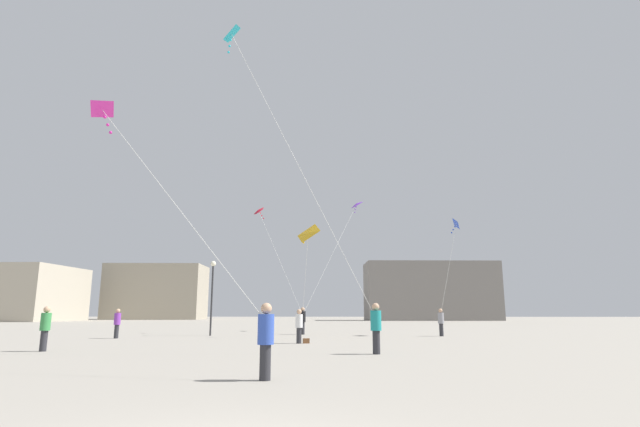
{
  "coord_description": "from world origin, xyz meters",
  "views": [
    {
      "loc": [
        1.26,
        -4.82,
        1.52
      ],
      "look_at": [
        0.0,
        21.33,
        6.8
      ],
      "focal_mm": 27.39,
      "sensor_mm": 36.0,
      "label": 1
    }
  ],
  "objects_px": {
    "person_in_green": "(45,326)",
    "kite_cobalt_delta": "(456,226)",
    "person_in_blue": "(266,337)",
    "person_in_teal": "(376,326)",
    "kite_magenta_delta": "(105,114)",
    "person_in_white": "(299,325)",
    "building_centre_hall": "(157,292)",
    "building_right_hall": "(430,291)",
    "person_in_black": "(303,319)",
    "kite_cyan_delta": "(235,42)",
    "kite_amber_delta": "(308,234)",
    "building_left_hall": "(9,294)",
    "handbag_beside_flyer": "(306,341)",
    "person_in_purple": "(117,322)",
    "lamppost_east": "(212,285)",
    "kite_crimson_diamond": "(259,212)",
    "kite_violet_diamond": "(356,205)",
    "person_in_grey": "(441,321)"
  },
  "relations": [
    {
      "from": "person_in_green",
      "to": "building_left_hall",
      "type": "distance_m",
      "value": 75.82
    },
    {
      "from": "kite_cyan_delta",
      "to": "person_in_blue",
      "type": "bearing_deg",
      "value": -69.17
    },
    {
      "from": "person_in_teal",
      "to": "lamppost_east",
      "type": "xyz_separation_m",
      "value": [
        -9.85,
        13.54,
        2.25
      ]
    },
    {
      "from": "person_in_black",
      "to": "building_left_hall",
      "type": "relative_size",
      "value": 0.09
    },
    {
      "from": "person_in_green",
      "to": "kite_cobalt_delta",
      "type": "height_order",
      "value": "kite_cobalt_delta"
    },
    {
      "from": "person_in_black",
      "to": "building_left_hall",
      "type": "bearing_deg",
      "value": 139.15
    },
    {
      "from": "kite_cobalt_delta",
      "to": "handbag_beside_flyer",
      "type": "xyz_separation_m",
      "value": [
        -9.52,
        -8.28,
        -7.12
      ]
    },
    {
      "from": "person_in_white",
      "to": "building_centre_hall",
      "type": "height_order",
      "value": "building_centre_hall"
    },
    {
      "from": "person_in_purple",
      "to": "kite_magenta_delta",
      "type": "distance_m",
      "value": 17.02
    },
    {
      "from": "building_centre_hall",
      "to": "lamppost_east",
      "type": "distance_m",
      "value": 73.65
    },
    {
      "from": "person_in_teal",
      "to": "handbag_beside_flyer",
      "type": "height_order",
      "value": "person_in_teal"
    },
    {
      "from": "person_in_blue",
      "to": "building_centre_hall",
      "type": "relative_size",
      "value": 0.09
    },
    {
      "from": "person_in_black",
      "to": "kite_violet_diamond",
      "type": "distance_m",
      "value": 11.89
    },
    {
      "from": "building_right_hall",
      "to": "lamppost_east",
      "type": "distance_m",
      "value": 63.2
    },
    {
      "from": "kite_magenta_delta",
      "to": "building_left_hall",
      "type": "xyz_separation_m",
      "value": [
        -48.8,
        66.41,
        -3.11
      ]
    },
    {
      "from": "building_right_hall",
      "to": "building_centre_hall",
      "type": "bearing_deg",
      "value": 170.39
    },
    {
      "from": "lamppost_east",
      "to": "person_in_purple",
      "type": "bearing_deg",
      "value": -142.96
    },
    {
      "from": "person_in_green",
      "to": "person_in_blue",
      "type": "height_order",
      "value": "person_in_green"
    },
    {
      "from": "person_in_teal",
      "to": "person_in_green",
      "type": "xyz_separation_m",
      "value": [
        -12.97,
        0.64,
        -0.06
      ]
    },
    {
      "from": "kite_cobalt_delta",
      "to": "lamppost_east",
      "type": "distance_m",
      "value": 16.82
    },
    {
      "from": "person_in_purple",
      "to": "building_right_hall",
      "type": "distance_m",
      "value": 68.35
    },
    {
      "from": "person_in_black",
      "to": "building_right_hall",
      "type": "xyz_separation_m",
      "value": [
        18.56,
        56.37,
        4.16
      ]
    },
    {
      "from": "person_in_green",
      "to": "lamppost_east",
      "type": "relative_size",
      "value": 0.36
    },
    {
      "from": "person_in_purple",
      "to": "person_in_green",
      "type": "bearing_deg",
      "value": 114.67
    },
    {
      "from": "person_in_purple",
      "to": "kite_violet_diamond",
      "type": "height_order",
      "value": "kite_violet_diamond"
    },
    {
      "from": "person_in_purple",
      "to": "kite_cyan_delta",
      "type": "bearing_deg",
      "value": 146.69
    },
    {
      "from": "building_centre_hall",
      "to": "kite_violet_diamond",
      "type": "bearing_deg",
      "value": -56.41
    },
    {
      "from": "building_left_hall",
      "to": "lamppost_east",
      "type": "relative_size",
      "value": 4.11
    },
    {
      "from": "person_in_purple",
      "to": "kite_amber_delta",
      "type": "distance_m",
      "value": 12.39
    },
    {
      "from": "person_in_black",
      "to": "kite_cyan_delta",
      "type": "bearing_deg",
      "value": -95.91
    },
    {
      "from": "person_in_teal",
      "to": "kite_magenta_delta",
      "type": "distance_m",
      "value": 11.76
    },
    {
      "from": "person_in_purple",
      "to": "lamppost_east",
      "type": "bearing_deg",
      "value": -127.22
    },
    {
      "from": "person_in_black",
      "to": "kite_magenta_delta",
      "type": "distance_m",
      "value": 21.47
    },
    {
      "from": "kite_cobalt_delta",
      "to": "kite_crimson_diamond",
      "type": "relative_size",
      "value": 0.78
    },
    {
      "from": "kite_cyan_delta",
      "to": "handbag_beside_flyer",
      "type": "height_order",
      "value": "kite_cyan_delta"
    },
    {
      "from": "person_in_grey",
      "to": "person_in_blue",
      "type": "height_order",
      "value": "person_in_blue"
    },
    {
      "from": "person_in_black",
      "to": "kite_amber_delta",
      "type": "xyz_separation_m",
      "value": [
        0.61,
        -3.86,
        5.31
      ]
    },
    {
      "from": "building_right_hall",
      "to": "building_left_hall",
      "type": "bearing_deg",
      "value": -172.2
    },
    {
      "from": "person_in_purple",
      "to": "lamppost_east",
      "type": "distance_m",
      "value": 6.22
    },
    {
      "from": "person_in_white",
      "to": "kite_amber_delta",
      "type": "bearing_deg",
      "value": 146.67
    },
    {
      "from": "person_in_white",
      "to": "person_in_black",
      "type": "height_order",
      "value": "person_in_black"
    },
    {
      "from": "kite_crimson_diamond",
      "to": "person_in_black",
      "type": "bearing_deg",
      "value": -30.59
    },
    {
      "from": "person_in_green",
      "to": "kite_crimson_diamond",
      "type": "height_order",
      "value": "kite_crimson_diamond"
    },
    {
      "from": "person_in_white",
      "to": "person_in_purple",
      "type": "height_order",
      "value": "person_in_purple"
    },
    {
      "from": "person_in_grey",
      "to": "kite_crimson_diamond",
      "type": "xyz_separation_m",
      "value": [
        -12.57,
        3.96,
        8.05
      ]
    },
    {
      "from": "person_in_black",
      "to": "building_centre_hall",
      "type": "distance_m",
      "value": 74.62
    },
    {
      "from": "kite_cyan_delta",
      "to": "kite_amber_delta",
      "type": "distance_m",
      "value": 13.46
    },
    {
      "from": "person_in_teal",
      "to": "kite_magenta_delta",
      "type": "relative_size",
      "value": 0.27
    },
    {
      "from": "kite_amber_delta",
      "to": "building_right_hall",
      "type": "bearing_deg",
      "value": 73.4
    },
    {
      "from": "person_in_white",
      "to": "building_right_hall",
      "type": "bearing_deg",
      "value": 131.44
    }
  ]
}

